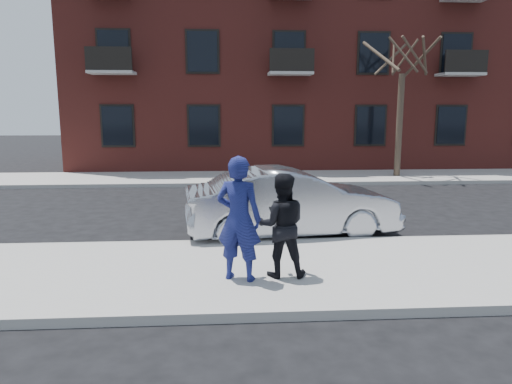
{
  "coord_description": "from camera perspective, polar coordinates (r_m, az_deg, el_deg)",
  "views": [
    {
      "loc": [
        -2.7,
        -7.74,
        2.81
      ],
      "look_at": [
        -2.17,
        0.4,
        1.37
      ],
      "focal_mm": 32.0,
      "sensor_mm": 36.0,
      "label": 1
    }
  ],
  "objects": [
    {
      "name": "near_curb",
      "position": [
        10.05,
        12.09,
        -6.04
      ],
      "size": [
        50.0,
        0.1,
        0.15
      ],
      "primitive_type": "cube",
      "color": "#999691",
      "rests_on": "ground"
    },
    {
      "name": "far_sidewalk",
      "position": [
        19.37,
        4.34,
        1.83
      ],
      "size": [
        50.0,
        3.5,
        0.15
      ],
      "primitive_type": "cube",
      "color": "#9C9893",
      "rests_on": "ground"
    },
    {
      "name": "apartment_building",
      "position": [
        26.38,
        6.9,
        17.19
      ],
      "size": [
        24.3,
        10.3,
        12.3
      ],
      "color": "maroon",
      "rests_on": "ground"
    },
    {
      "name": "man_peacoat",
      "position": [
        7.41,
        3.18,
        -4.16
      ],
      "size": [
        0.86,
        0.69,
        1.7
      ],
      "rotation": [
        0.0,
        0.0,
        3.08
      ],
      "color": "black",
      "rests_on": "near_sidewalk"
    },
    {
      "name": "silver_sedan",
      "position": [
        10.34,
        4.45,
        -1.35
      ],
      "size": [
        4.93,
        2.24,
        1.57
      ],
      "primitive_type": "imported",
      "rotation": [
        0.0,
        0.0,
        1.7
      ],
      "color": "#999BA3",
      "rests_on": "ground"
    },
    {
      "name": "near_sidewalk",
      "position": [
        8.42,
        15.43,
        -9.35
      ],
      "size": [
        50.0,
        3.5,
        0.15
      ],
      "primitive_type": "cube",
      "color": "#9C9893",
      "rests_on": "ground"
    },
    {
      "name": "ground",
      "position": [
        8.66,
        14.87,
        -9.29
      ],
      "size": [
        100.0,
        100.0,
        0.0
      ],
      "primitive_type": "plane",
      "color": "black",
      "rests_on": "ground"
    },
    {
      "name": "far_curb",
      "position": [
        17.61,
        5.16,
        1.0
      ],
      "size": [
        50.0,
        0.1,
        0.15
      ],
      "primitive_type": "cube",
      "color": "#999691",
      "rests_on": "ground"
    },
    {
      "name": "man_hoodie",
      "position": [
        7.21,
        -2.17,
        -3.35
      ],
      "size": [
        0.85,
        0.7,
        2.0
      ],
      "rotation": [
        0.0,
        0.0,
        2.79
      ],
      "color": "navy",
      "rests_on": "near_sidewalk"
    },
    {
      "name": "street_tree",
      "position": [
        20.26,
        17.98,
        17.21
      ],
      "size": [
        3.6,
        3.6,
        6.8
      ],
      "color": "#372820",
      "rests_on": "far_sidewalk"
    }
  ]
}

